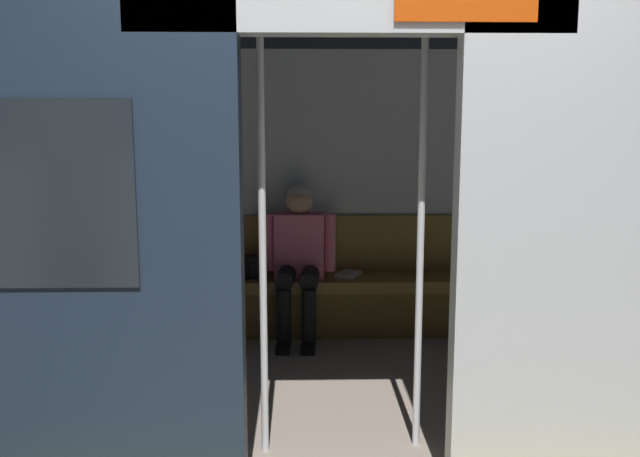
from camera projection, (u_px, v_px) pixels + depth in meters
train_car at (326, 141)px, 4.03m from camera, size 6.40×2.83×2.31m
bench_seat at (328, 291)px, 5.29m from camera, size 2.77×0.44×0.44m
person_seated at (299, 251)px, 5.18m from camera, size 0.55×0.69×1.17m
handbag at (250, 267)px, 5.27m from camera, size 0.26×0.15×0.17m
book at (349, 274)px, 5.33m from camera, size 0.23×0.26×0.03m
grab_pole_door at (262, 240)px, 3.27m from camera, size 0.04×0.04×2.17m
grab_pole_far at (421, 237)px, 3.34m from camera, size 0.04×0.04×2.17m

